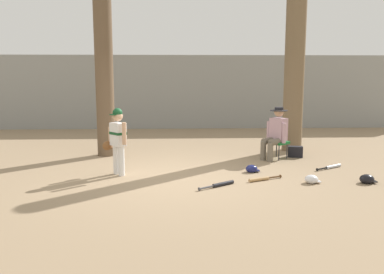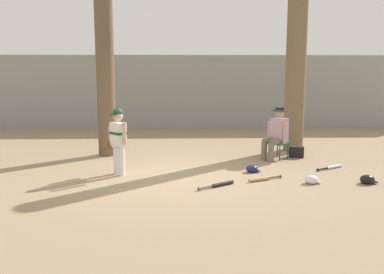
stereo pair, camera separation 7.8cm
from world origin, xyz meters
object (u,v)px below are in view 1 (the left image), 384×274
object	(u,v)px
folding_stool	(278,143)
batting_helmet_navy	(252,169)
seated_spectator	(276,132)
young_ballplayer	(117,137)
bat_aluminum_silver	(331,167)
bat_black_composite	(221,184)
handbag_beside_stool	(295,152)
tree_near_player	(103,46)
batting_helmet_white	(312,179)
batting_helmet_black	(367,179)
tree_behind_spectator	(295,63)
bat_wood_tan	(262,179)

from	to	relation	value
folding_stool	batting_helmet_navy	xyz separation A→B (m)	(-0.86, -1.31, -0.30)
seated_spectator	batting_helmet_navy	xyz separation A→B (m)	(-0.78, -1.25, -0.57)
seated_spectator	batting_helmet_navy	size ratio (longest dim) A/B	4.33
young_ballplayer	batting_helmet_navy	xyz separation A→B (m)	(2.64, 0.10, -0.68)
bat_aluminum_silver	bat_black_composite	size ratio (longest dim) A/B	0.99
handbag_beside_stool	tree_near_player	bearing A→B (deg)	174.53
folding_stool	batting_helmet_white	distance (m)	2.20
batting_helmet_navy	batting_helmet_white	bearing A→B (deg)	-43.51
tree_near_player	seated_spectator	world-z (taller)	tree_near_player
tree_near_player	batting_helmet_black	xyz separation A→B (m)	(5.11, -2.80, -2.53)
tree_behind_spectator	handbag_beside_stool	size ratio (longest dim) A/B	14.95
tree_near_player	seated_spectator	size ratio (longest dim) A/B	4.90
young_ballplayer	bat_wood_tan	bearing A→B (deg)	-11.81
young_ballplayer	bat_aluminum_silver	bearing A→B (deg)	4.70
tree_behind_spectator	young_ballplayer	xyz separation A→B (m)	(-4.13, -2.44, -1.48)
folding_stool	seated_spectator	world-z (taller)	seated_spectator
bat_black_composite	tree_behind_spectator	bearing A→B (deg)	56.46
young_ballplayer	batting_helmet_navy	world-z (taller)	young_ballplayer
tree_near_player	young_ballplayer	distance (m)	2.77
tree_behind_spectator	folding_stool	world-z (taller)	tree_behind_spectator
batting_helmet_navy	tree_near_player	bearing A→B (deg)	149.50
batting_helmet_black	batting_helmet_white	world-z (taller)	batting_helmet_black
bat_aluminum_silver	young_ballplayer	bearing A→B (deg)	-175.30
seated_spectator	batting_helmet_navy	world-z (taller)	seated_spectator
folding_stool	bat_black_composite	world-z (taller)	folding_stool
bat_aluminum_silver	batting_helmet_navy	bearing A→B (deg)	-171.33
bat_wood_tan	bat_black_composite	bearing A→B (deg)	-156.53
handbag_beside_stool	batting_helmet_navy	bearing A→B (deg)	-132.20
tree_near_player	batting_helmet_white	distance (m)	5.56
seated_spectator	bat_aluminum_silver	size ratio (longest dim) A/B	1.81
tree_behind_spectator	seated_spectator	bearing A→B (deg)	-122.74
tree_near_player	bat_aluminum_silver	xyz separation A→B (m)	(4.92, -1.62, -2.57)
bat_wood_tan	folding_stool	bearing A→B (deg)	67.98
tree_near_player	folding_stool	distance (m)	4.67
bat_wood_tan	tree_near_player	bearing A→B (deg)	142.00
seated_spectator	batting_helmet_white	xyz separation A→B (m)	(0.14, -2.12, -0.57)
seated_spectator	tree_near_player	bearing A→B (deg)	170.96
handbag_beside_stool	bat_wood_tan	world-z (taller)	handbag_beside_stool
tree_near_player	bat_black_composite	xyz separation A→B (m)	(2.46, -2.89, -2.57)
young_ballplayer	batting_helmet_white	distance (m)	3.71
tree_near_player	bat_black_composite	size ratio (longest dim) A/B	8.76
tree_near_player	batting_helmet_navy	size ratio (longest dim) A/B	21.23
batting_helmet_black	batting_helmet_white	distance (m)	0.99
young_ballplayer	batting_helmet_navy	size ratio (longest dim) A/B	4.70
tree_near_player	folding_stool	world-z (taller)	tree_near_player
young_ballplayer	tree_behind_spectator	bearing A→B (deg)	30.62
folding_stool	bat_wood_tan	world-z (taller)	folding_stool
seated_spectator	handbag_beside_stool	xyz separation A→B (m)	(0.54, 0.20, -0.51)
folding_stool	bat_aluminum_silver	xyz separation A→B (m)	(0.87, -1.05, -0.33)
folding_stool	bat_aluminum_silver	size ratio (longest dim) A/B	0.85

